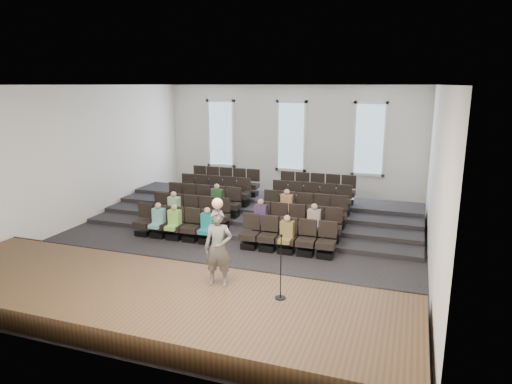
{
  "coord_description": "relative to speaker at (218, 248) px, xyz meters",
  "views": [
    {
      "loc": [
        5.39,
        -13.29,
        5.02
      ],
      "look_at": [
        0.55,
        0.5,
        1.56
      ],
      "focal_mm": 32.0,
      "sensor_mm": 36.0,
      "label": 1
    }
  ],
  "objects": [
    {
      "name": "stage_lip",
      "position": [
        -1.34,
        1.0,
        -1.14
      ],
      "size": [
        11.8,
        0.06,
        0.52
      ],
      "primitive_type": "cube",
      "color": "black",
      "rests_on": "ground"
    },
    {
      "name": "wall_right",
      "position": [
        4.68,
        4.33,
        1.11
      ],
      "size": [
        0.04,
        14.0,
        5.0
      ],
      "primitive_type": "cube",
      "color": "white",
      "rests_on": "ground"
    },
    {
      "name": "windows",
      "position": [
        -1.34,
        11.28,
        1.31
      ],
      "size": [
        8.44,
        0.1,
        3.24
      ],
      "color": "white",
      "rests_on": "wall_back"
    },
    {
      "name": "mic_stand",
      "position": [
        1.55,
        -0.22,
        -0.45
      ],
      "size": [
        0.24,
        0.24,
        1.46
      ],
      "color": "black",
      "rests_on": "stage"
    },
    {
      "name": "audience",
      "position": [
        -1.62,
        4.54,
        -0.59
      ],
      "size": [
        5.45,
        2.64,
        1.1
      ],
      "color": "#8DD655",
      "rests_on": "seating_rows"
    },
    {
      "name": "ceiling",
      "position": [
        -1.34,
        4.33,
        3.62
      ],
      "size": [
        12.0,
        14.0,
        0.02
      ],
      "primitive_type": "cube",
      "color": "white",
      "rests_on": "ground"
    },
    {
      "name": "wall_back",
      "position": [
        -1.34,
        11.35,
        1.11
      ],
      "size": [
        12.0,
        0.04,
        5.0
      ],
      "primitive_type": "cube",
      "color": "white",
      "rests_on": "ground"
    },
    {
      "name": "wall_front",
      "position": [
        -1.34,
        -2.69,
        1.11
      ],
      "size": [
        12.0,
        0.04,
        5.0
      ],
      "primitive_type": "cube",
      "color": "white",
      "rests_on": "ground"
    },
    {
      "name": "risers",
      "position": [
        -1.34,
        7.5,
        -1.19
      ],
      "size": [
        11.8,
        4.8,
        0.6
      ],
      "color": "black",
      "rests_on": "ground"
    },
    {
      "name": "stage",
      "position": [
        -1.34,
        -0.77,
        -1.14
      ],
      "size": [
        11.8,
        3.6,
        0.5
      ],
      "primitive_type": "cube",
      "color": "#4E3821",
      "rests_on": "ground"
    },
    {
      "name": "speaker",
      "position": [
        0.0,
        0.0,
        0.0
      ],
      "size": [
        0.72,
        0.55,
        1.78
      ],
      "primitive_type": "imported",
      "rotation": [
        0.0,
        0.0,
        0.2
      ],
      "color": "#5A5855",
      "rests_on": "stage"
    },
    {
      "name": "seating_rows",
      "position": [
        -1.34,
        5.87,
        -0.71
      ],
      "size": [
        6.8,
        4.7,
        1.67
      ],
      "color": "black",
      "rests_on": "ground"
    },
    {
      "name": "ground",
      "position": [
        -1.34,
        4.33,
        -1.39
      ],
      "size": [
        14.0,
        14.0,
        0.0
      ],
      "primitive_type": "plane",
      "color": "black",
      "rests_on": "ground"
    },
    {
      "name": "wall_left",
      "position": [
        -7.36,
        4.33,
        1.11
      ],
      "size": [
        0.04,
        14.0,
        5.0
      ],
      "primitive_type": "cube",
      "color": "white",
      "rests_on": "ground"
    }
  ]
}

